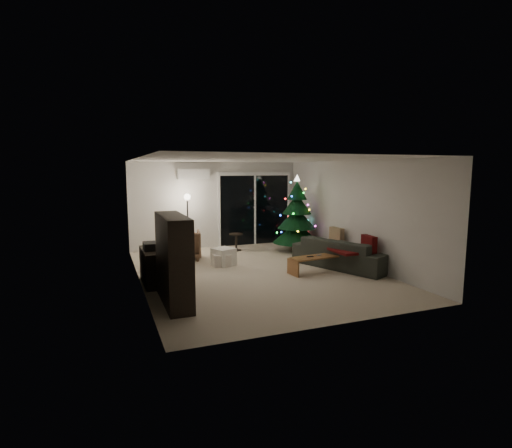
{
  "coord_description": "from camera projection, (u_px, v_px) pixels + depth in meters",
  "views": [
    {
      "loc": [
        -3.17,
        -8.08,
        2.28
      ],
      "look_at": [
        0.1,
        0.3,
        1.05
      ],
      "focal_mm": 28.0,
      "sensor_mm": 36.0,
      "label": 1
    }
  ],
  "objects": [
    {
      "name": "armchair",
      "position": [
        185.0,
        245.0,
        10.18
      ],
      "size": [
        0.92,
        0.94,
        0.74
      ],
      "primitive_type": "imported",
      "rotation": [
        0.0,
        0.0,
        2.97
      ],
      "color": "brown",
      "rests_on": "floor"
    },
    {
      "name": "bookshelf",
      "position": [
        163.0,
        261.0,
        6.71
      ],
      "size": [
        0.66,
        1.57,
        1.52
      ],
      "primitive_type": null,
      "rotation": [
        0.0,
        0.0,
        -0.19
      ],
      "color": "black",
      "rests_on": "floor"
    },
    {
      "name": "cushion_a",
      "position": [
        337.0,
        236.0,
        10.0
      ],
      "size": [
        0.17,
        0.46,
        0.45
      ],
      "primitive_type": "cube",
      "rotation": [
        0.0,
        0.0,
        0.09
      ],
      "color": "tan",
      "rests_on": "sofa"
    },
    {
      "name": "cardboard_box_b",
      "position": [
        222.0,
        260.0,
        9.47
      ],
      "size": [
        0.43,
        0.33,
        0.28
      ],
      "primitive_type": "cube",
      "rotation": [
        0.0,
        0.0,
        -0.07
      ],
      "color": "white",
      "rests_on": "floor"
    },
    {
      "name": "remote_a",
      "position": [
        310.0,
        256.0,
        8.76
      ],
      "size": [
        0.15,
        0.04,
        0.02
      ],
      "primitive_type": "cube",
      "color": "black",
      "rests_on": "coffee_table"
    },
    {
      "name": "sofa",
      "position": [
        342.0,
        253.0,
        9.35
      ],
      "size": [
        1.73,
        2.5,
        0.68
      ],
      "primitive_type": "imported",
      "rotation": [
        0.0,
        0.0,
        1.96
      ],
      "color": "#292D25",
      "rests_on": "floor"
    },
    {
      "name": "ottoman",
      "position": [
        224.0,
        257.0,
        9.59
      ],
      "size": [
        0.6,
        0.6,
        0.41
      ],
      "primitive_type": "cube",
      "rotation": [
        0.0,
        0.0,
        0.41
      ],
      "color": "silver",
      "rests_on": "floor"
    },
    {
      "name": "cardboard_box_a",
      "position": [
        179.0,
        273.0,
        8.35
      ],
      "size": [
        0.47,
        0.41,
        0.27
      ],
      "primitive_type": "cube",
      "rotation": [
        0.0,
        0.0,
        0.38
      ],
      "color": "white",
      "rests_on": "floor"
    },
    {
      "name": "floor_lamp",
      "position": [
        188.0,
        225.0,
        10.91
      ],
      "size": [
        0.25,
        0.25,
        1.57
      ],
      "primitive_type": "cylinder",
      "color": "black",
      "rests_on": "floor"
    },
    {
      "name": "remote_b",
      "position": [
        319.0,
        255.0,
        8.9
      ],
      "size": [
        0.14,
        0.08,
        0.02
      ],
      "primitive_type": "cube",
      "rotation": [
        0.0,
        0.0,
        0.35
      ],
      "color": "slate",
      "rests_on": "coffee_table"
    },
    {
      "name": "media_cabinet",
      "position": [
        153.0,
        267.0,
        8.01
      ],
      "size": [
        0.44,
        1.12,
        0.69
      ],
      "primitive_type": "cube",
      "rotation": [
        0.0,
        0.0,
        0.02
      ],
      "color": "black",
      "rests_on": "floor"
    },
    {
      "name": "stereo",
      "position": [
        153.0,
        246.0,
        7.95
      ],
      "size": [
        0.35,
        0.42,
        0.15
      ],
      "primitive_type": "cube",
      "color": "black",
      "rests_on": "media_cabinet"
    },
    {
      "name": "cushion_b",
      "position": [
        369.0,
        246.0,
        8.8
      ],
      "size": [
        0.17,
        0.46,
        0.45
      ],
      "primitive_type": "cube",
      "rotation": [
        0.0,
        0.0,
        -0.07
      ],
      "color": "#510609",
      "rests_on": "sofa"
    },
    {
      "name": "side_table",
      "position": [
        236.0,
        242.0,
        11.29
      ],
      "size": [
        0.49,
        0.49,
        0.49
      ],
      "primitive_type": "cylinder",
      "rotation": [
        0.0,
        0.0,
        0.32
      ],
      "color": "black",
      "rests_on": "floor"
    },
    {
      "name": "sofa_throw",
      "position": [
        339.0,
        247.0,
        9.29
      ],
      "size": [
        0.73,
        1.68,
        0.06
      ],
      "primitive_type": "cube",
      "color": "#510609",
      "rests_on": "sofa"
    },
    {
      "name": "room",
      "position": [
        252.0,
        219.0,
        10.31
      ],
      "size": [
        6.5,
        7.51,
        2.6
      ],
      "color": "beige",
      "rests_on": "ground"
    },
    {
      "name": "coffee_table",
      "position": [
        316.0,
        265.0,
        8.84
      ],
      "size": [
        1.23,
        0.55,
        0.38
      ],
      "primitive_type": null,
      "rotation": [
        0.0,
        0.0,
        0.12
      ],
      "color": "#A36538",
      "rests_on": "floor"
    },
    {
      "name": "christmas_tree",
      "position": [
        297.0,
        213.0,
        11.11
      ],
      "size": [
        1.5,
        1.5,
        2.14
      ],
      "primitive_type": "cone",
      "rotation": [
        0.0,
        0.0,
        0.14
      ],
      "color": "#093519",
      "rests_on": "floor"
    }
  ]
}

